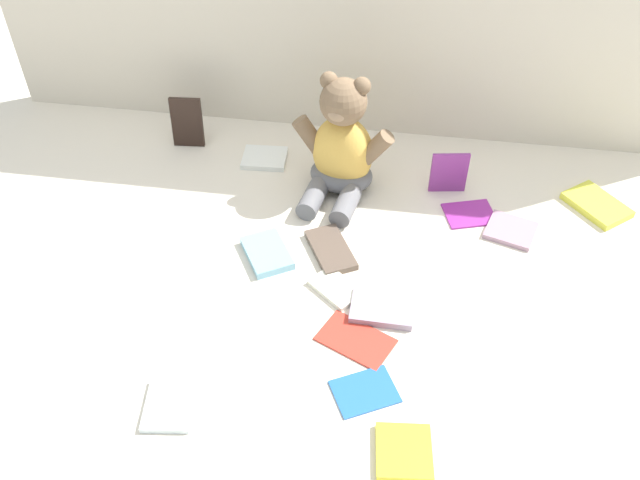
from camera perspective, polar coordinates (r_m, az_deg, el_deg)
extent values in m
plane|color=silver|center=(1.48, 0.48, -0.18)|extent=(3.20, 3.20, 0.00)
ellipsoid|color=#E5B24C|center=(1.58, 1.92, 7.40)|extent=(0.16, 0.13, 0.19)
ellipsoid|color=slate|center=(1.61, 1.82, 5.55)|extent=(0.17, 0.14, 0.07)
sphere|color=#7A6047|center=(1.50, 1.98, 11.57)|extent=(0.12, 0.12, 0.11)
ellipsoid|color=#997C5E|center=(1.47, 1.53, 10.54)|extent=(0.05, 0.04, 0.03)
sphere|color=#7A6047|center=(1.50, 0.75, 13.30)|extent=(0.05, 0.05, 0.04)
sphere|color=#7A6047|center=(1.48, 3.55, 12.83)|extent=(0.05, 0.05, 0.04)
cylinder|color=#7A6047|center=(1.57, -0.83, 8.77)|extent=(0.09, 0.05, 0.10)
cylinder|color=#7A6047|center=(1.54, 4.67, 7.73)|extent=(0.09, 0.05, 0.10)
cylinder|color=slate|center=(1.55, -0.61, 3.51)|extent=(0.06, 0.11, 0.05)
cylinder|color=slate|center=(1.54, 2.17, 2.92)|extent=(0.06, 0.11, 0.05)
cube|color=white|center=(1.38, 1.33, -4.08)|extent=(0.12, 0.12, 0.01)
cube|color=#873389|center=(1.61, 10.82, 5.60)|extent=(0.09, 0.02, 0.11)
cube|color=white|center=(1.23, -12.58, -13.47)|extent=(0.10, 0.11, 0.01)
cube|color=#A58096|center=(1.56, 15.79, 0.79)|extent=(0.13, 0.12, 0.01)
cube|color=yellow|center=(1.17, 7.10, -17.30)|extent=(0.10, 0.11, 0.01)
cube|color=brown|center=(1.45, 0.91, -0.84)|extent=(0.13, 0.16, 0.01)
cube|color=#7FBBD7|center=(1.45, -4.49, -1.11)|extent=(0.13, 0.15, 0.02)
cube|color=white|center=(1.71, -4.70, 6.90)|extent=(0.11, 0.10, 0.01)
cube|color=#D6D53D|center=(1.69, 22.31, 2.76)|extent=(0.16, 0.17, 0.02)
cube|color=#972A93|center=(1.58, 12.51, 2.22)|extent=(0.13, 0.12, 0.01)
cube|color=red|center=(1.29, 3.03, -8.35)|extent=(0.16, 0.14, 0.01)
cube|color=#9C8CA3|center=(1.34, 5.25, -5.82)|extent=(0.12, 0.08, 0.02)
cube|color=black|center=(1.76, -11.15, 9.72)|extent=(0.08, 0.03, 0.13)
cube|color=blue|center=(1.23, 3.80, -12.58)|extent=(0.14, 0.12, 0.01)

